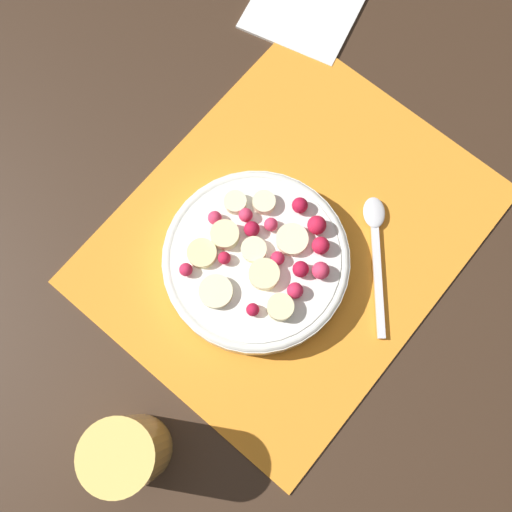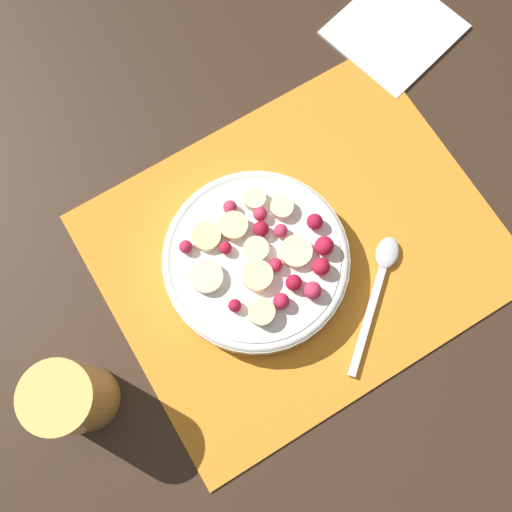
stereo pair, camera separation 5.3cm
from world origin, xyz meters
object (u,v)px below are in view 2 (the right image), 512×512
(spoon, at_px, (380,277))
(napkin, at_px, (395,29))
(drinking_glass, at_px, (72,398))
(fruit_bowl, at_px, (257,260))

(spoon, height_order, napkin, spoon)
(spoon, bearing_deg, drinking_glass, 131.07)
(fruit_bowl, xyz_separation_m, spoon, (-0.11, 0.09, -0.02))
(drinking_glass, xyz_separation_m, napkin, (-0.56, -0.21, -0.05))
(fruit_bowl, distance_m, drinking_glass, 0.24)
(drinking_glass, bearing_deg, spoon, 171.31)
(spoon, height_order, drinking_glass, drinking_glass)
(drinking_glass, bearing_deg, fruit_bowl, -172.04)
(fruit_bowl, bearing_deg, spoon, 142.54)
(napkin, bearing_deg, fruit_bowl, 29.27)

